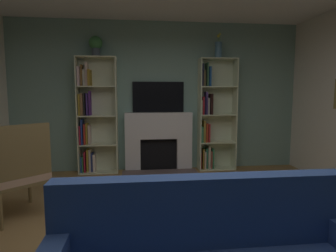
% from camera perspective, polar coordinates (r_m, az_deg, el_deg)
% --- Properties ---
extents(ground_plane, '(6.71, 6.71, 0.00)m').
position_cam_1_polar(ground_plane, '(2.95, 2.62, -22.58)').
color(ground_plane, olive).
extents(wall_back_accent, '(5.48, 0.06, 2.76)m').
position_cam_1_polar(wall_back_accent, '(5.38, -2.03, 5.90)').
color(wall_back_accent, gray).
rests_on(wall_back_accent, ground_plane).
extents(fireplace, '(1.35, 0.48, 1.09)m').
position_cam_1_polar(fireplace, '(5.33, -1.89, -2.93)').
color(fireplace, white).
rests_on(fireplace, ground_plane).
extents(tv, '(0.95, 0.06, 0.57)m').
position_cam_1_polar(tv, '(5.33, -1.98, 5.84)').
color(tv, black).
rests_on(tv, fireplace).
extents(bookshelf_left, '(0.70, 0.30, 2.09)m').
position_cam_1_polar(bookshelf_left, '(5.31, -14.92, 1.73)').
color(bookshelf_left, beige).
rests_on(bookshelf_left, ground_plane).
extents(bookshelf_right, '(0.70, 0.30, 2.09)m').
position_cam_1_polar(bookshelf_right, '(5.44, 8.82, 1.65)').
color(bookshelf_right, beige).
rests_on(bookshelf_right, ground_plane).
extents(potted_plant, '(0.24, 0.24, 0.35)m').
position_cam_1_polar(potted_plant, '(5.31, -14.35, 15.57)').
color(potted_plant, '#49525F').
rests_on(potted_plant, bookshelf_left).
extents(vase_with_flowers, '(0.13, 0.13, 0.45)m').
position_cam_1_polar(vase_with_flowers, '(5.47, 10.11, 14.91)').
color(vase_with_flowers, teal).
rests_on(vase_with_flowers, bookshelf_right).
extents(armchair, '(0.84, 0.84, 1.10)m').
position_cam_1_polar(armchair, '(3.72, -27.91, -8.04)').
color(armchair, brown).
rests_on(armchair, ground_plane).
extents(coffee_table, '(0.76, 0.48, 0.44)m').
position_cam_1_polar(coffee_table, '(2.48, 4.77, -18.74)').
color(coffee_table, brown).
rests_on(coffee_table, ground_plane).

